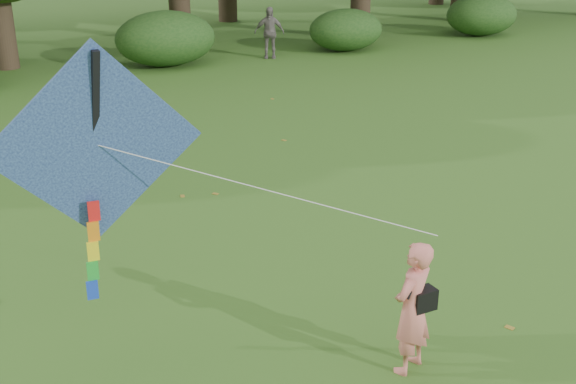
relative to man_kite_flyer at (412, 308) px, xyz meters
name	(u,v)px	position (x,y,z in m)	size (l,w,h in m)	color
ground	(398,346)	(0.18, 0.45, -0.84)	(100.00, 100.00, 0.00)	#265114
man_kite_flyer	(412,308)	(0.00, 0.00, 0.00)	(0.61, 0.40, 1.68)	#E2776A
bystander_right	(269,33)	(6.94, 17.88, 0.08)	(1.08, 0.45, 1.85)	slate
crossbody_bag	(423,298)	(0.12, -0.03, 0.11)	(0.43, 0.20, 0.69)	black
flying_kite	(96,148)	(-2.97, 2.23, 1.77)	(4.50, 2.65, 3.25)	#2549A2
shrub_band	(57,52)	(-0.54, 18.05, 0.02)	(39.15, 3.22, 1.88)	#264919
fallen_leaves	(138,181)	(-1.04, 7.70, -0.83)	(9.53, 12.48, 0.01)	olive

